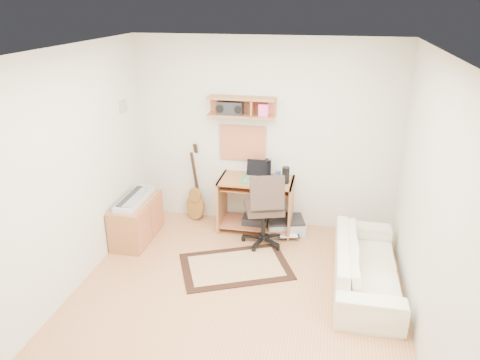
% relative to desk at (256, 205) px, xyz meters
% --- Properties ---
extents(floor, '(3.60, 4.00, 0.01)m').
position_rel_desk_xyz_m(floor, '(0.06, -1.73, -0.38)').
color(floor, '#BC7F4E').
rests_on(floor, ground).
extents(ceiling, '(3.60, 4.00, 0.01)m').
position_rel_desk_xyz_m(ceiling, '(0.06, -1.73, 2.23)').
color(ceiling, white).
rests_on(ceiling, ground).
extents(back_wall, '(3.60, 0.01, 2.60)m').
position_rel_desk_xyz_m(back_wall, '(0.06, 0.28, 0.93)').
color(back_wall, beige).
rests_on(back_wall, ground).
extents(left_wall, '(0.01, 4.00, 2.60)m').
position_rel_desk_xyz_m(left_wall, '(-1.74, -1.73, 0.93)').
color(left_wall, beige).
rests_on(left_wall, ground).
extents(right_wall, '(0.01, 4.00, 2.60)m').
position_rel_desk_xyz_m(right_wall, '(1.87, -1.73, 0.93)').
color(right_wall, beige).
rests_on(right_wall, ground).
extents(wall_shelf, '(0.90, 0.25, 0.26)m').
position_rel_desk_xyz_m(wall_shelf, '(-0.24, 0.15, 1.32)').
color(wall_shelf, '#A06638').
rests_on(wall_shelf, back_wall).
extents(cork_board, '(0.64, 0.03, 0.49)m').
position_rel_desk_xyz_m(cork_board, '(-0.24, 0.25, 0.79)').
color(cork_board, '#AF7C57').
rests_on(cork_board, back_wall).
extents(wall_photo, '(0.02, 0.20, 0.15)m').
position_rel_desk_xyz_m(wall_photo, '(-1.73, -0.23, 1.34)').
color(wall_photo, '#4C8CBF').
rests_on(wall_photo, left_wall).
extents(desk, '(1.00, 0.55, 0.75)m').
position_rel_desk_xyz_m(desk, '(0.00, 0.00, 0.00)').
color(desk, '#A06638').
rests_on(desk, floor).
extents(laptop, '(0.33, 0.33, 0.25)m').
position_rel_desk_xyz_m(laptop, '(0.02, -0.02, 0.50)').
color(laptop, silver).
rests_on(laptop, desk).
extents(speaker, '(0.10, 0.10, 0.22)m').
position_rel_desk_xyz_m(speaker, '(0.40, -0.05, 0.49)').
color(speaker, black).
rests_on(speaker, desk).
extents(desk_lamp, '(0.09, 0.09, 0.28)m').
position_rel_desk_xyz_m(desk_lamp, '(0.17, 0.14, 0.51)').
color(desk_lamp, black).
rests_on(desk_lamp, desk).
extents(pencil_cup, '(0.07, 0.07, 0.10)m').
position_rel_desk_xyz_m(pencil_cup, '(0.28, 0.10, 0.43)').
color(pencil_cup, navy).
rests_on(pencil_cup, desk).
extents(boombox, '(0.34, 0.15, 0.17)m').
position_rel_desk_xyz_m(boombox, '(-0.39, 0.15, 1.30)').
color(boombox, black).
rests_on(boombox, wall_shelf).
extents(rug, '(1.52, 1.30, 0.02)m').
position_rel_desk_xyz_m(rug, '(-0.07, -1.02, -0.37)').
color(rug, beige).
rests_on(rug, floor).
extents(task_chair, '(0.67, 0.67, 1.04)m').
position_rel_desk_xyz_m(task_chair, '(0.16, -0.38, 0.15)').
color(task_chair, '#33261E').
rests_on(task_chair, floor).
extents(cabinet, '(0.40, 0.90, 0.55)m').
position_rel_desk_xyz_m(cabinet, '(-1.52, -0.59, -0.10)').
color(cabinet, '#A06638').
rests_on(cabinet, floor).
extents(music_keyboard, '(0.25, 0.79, 0.07)m').
position_rel_desk_xyz_m(music_keyboard, '(-1.52, -0.59, 0.21)').
color(music_keyboard, '#B2B5BA').
rests_on(music_keyboard, cabinet).
extents(guitar, '(0.35, 0.28, 1.12)m').
position_rel_desk_xyz_m(guitar, '(-0.92, 0.13, 0.19)').
color(guitar, olive).
rests_on(guitar, floor).
extents(waste_basket, '(0.28, 0.28, 0.26)m').
position_rel_desk_xyz_m(waste_basket, '(-1.59, -0.64, -0.24)').
color(waste_basket, white).
rests_on(waste_basket, floor).
extents(printer, '(0.58, 0.50, 0.19)m').
position_rel_desk_xyz_m(printer, '(0.42, 0.01, -0.29)').
color(printer, '#A5A8AA').
rests_on(printer, floor).
extents(sofa, '(0.52, 1.77, 0.69)m').
position_rel_desk_xyz_m(sofa, '(1.44, -1.08, -0.03)').
color(sofa, beige).
rests_on(sofa, floor).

